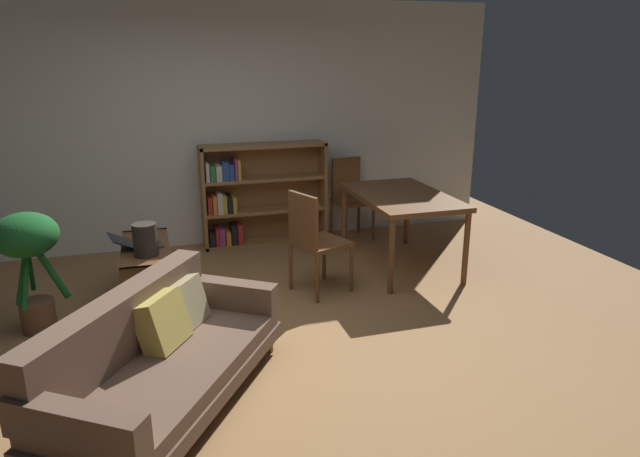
{
  "coord_description": "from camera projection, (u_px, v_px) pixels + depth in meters",
  "views": [
    {
      "loc": [
        -0.62,
        -3.74,
        2.12
      ],
      "look_at": [
        0.63,
        0.36,
        0.79
      ],
      "focal_mm": 31.84,
      "sensor_mm": 36.0,
      "label": 1
    }
  ],
  "objects": [
    {
      "name": "ground_plane",
      "position": [
        253.0,
        351.0,
        4.21
      ],
      "size": [
        8.16,
        8.16,
        0.0
      ],
      "primitive_type": "plane",
      "color": "#9E7042"
    },
    {
      "name": "dining_chair_near",
      "position": [
        314.0,
        238.0,
        5.1
      ],
      "size": [
        0.57,
        0.56,
        0.95
      ],
      "color": "brown",
      "rests_on": "ground_plane"
    },
    {
      "name": "desk_speaker",
      "position": [
        145.0,
        240.0,
        4.64
      ],
      "size": [
        0.2,
        0.2,
        0.27
      ],
      "color": "#2D2823",
      "rests_on": "media_console"
    },
    {
      "name": "dining_table",
      "position": [
        401.0,
        201.0,
        5.73
      ],
      "size": [
        0.86,
        1.39,
        0.76
      ],
      "color": "brown",
      "rests_on": "ground_plane"
    },
    {
      "name": "back_wall_panel",
      "position": [
        204.0,
        126.0,
        6.28
      ],
      "size": [
        6.8,
        0.1,
        2.7
      ],
      "primitive_type": "cube",
      "color": "silver",
      "rests_on": "ground_plane"
    },
    {
      "name": "media_console",
      "position": [
        148.0,
        275.0,
        4.97
      ],
      "size": [
        0.4,
        1.03,
        0.52
      ],
      "color": "brown",
      "rests_on": "ground_plane"
    },
    {
      "name": "bookshelf",
      "position": [
        255.0,
        196.0,
        6.5
      ],
      "size": [
        1.42,
        0.31,
        1.15
      ],
      "color": "olive",
      "rests_on": "ground_plane"
    },
    {
      "name": "fabric_couch",
      "position": [
        157.0,
        355.0,
        3.52
      ],
      "size": [
        1.66,
        1.91,
        0.71
      ],
      "color": "olive",
      "rests_on": "ground_plane"
    },
    {
      "name": "dining_chair_far",
      "position": [
        350.0,
        194.0,
        6.7
      ],
      "size": [
        0.46,
        0.44,
        0.95
      ],
      "color": "brown",
      "rests_on": "ground_plane"
    },
    {
      "name": "open_laptop",
      "position": [
        138.0,
        243.0,
        4.9
      ],
      "size": [
        0.47,
        0.4,
        0.12
      ],
      "color": "#333338",
      "rests_on": "media_console"
    },
    {
      "name": "potted_floor_plant",
      "position": [
        28.0,
        250.0,
        4.34
      ],
      "size": [
        0.5,
        0.52,
        0.97
      ],
      "color": "brown",
      "rests_on": "ground_plane"
    }
  ]
}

